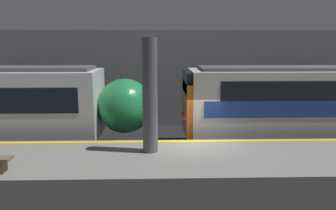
{
  "coord_description": "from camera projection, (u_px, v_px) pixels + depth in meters",
  "views": [
    {
      "loc": [
        -1.31,
        -11.96,
        4.71
      ],
      "look_at": [
        -0.94,
        0.94,
        2.3
      ],
      "focal_mm": 35.0,
      "sensor_mm": 36.0,
      "label": 1
    }
  ],
  "objects": [
    {
      "name": "ground_plane",
      "position": [
        193.0,
        168.0,
        12.65
      ],
      "size": [
        120.0,
        120.0,
        0.0
      ],
      "primitive_type": "plane",
      "color": "black"
    },
    {
      "name": "platform",
      "position": [
        199.0,
        172.0,
        10.78
      ],
      "size": [
        40.0,
        3.59,
        1.12
      ],
      "color": "slate",
      "rests_on": "ground"
    },
    {
      "name": "station_rear_barrier",
      "position": [
        181.0,
        78.0,
        18.93
      ],
      "size": [
        50.0,
        0.15,
        5.49
      ],
      "color": "gray",
      "rests_on": "ground"
    },
    {
      "name": "support_pillar_near",
      "position": [
        150.0,
        96.0,
        10.79
      ],
      "size": [
        0.5,
        0.5,
        3.81
      ],
      "color": "#56565B",
      "rests_on": "platform"
    }
  ]
}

